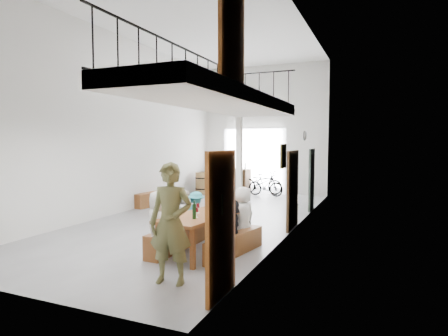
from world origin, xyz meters
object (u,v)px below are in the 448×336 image
at_px(host_standing, 171,223).
at_px(side_bench, 155,199).
at_px(tasting_table, 205,217).
at_px(bench_inner, 180,237).
at_px(serving_counter, 229,180).
at_px(bicycle_near, 262,182).
at_px(oak_barrel, 203,183).

bearing_deg(host_standing, side_bench, 116.04).
xyz_separation_m(tasting_table, bench_inner, (-0.61, 0.04, -0.47)).
bearing_deg(serving_counter, side_bench, -95.44).
relative_size(host_standing, bicycle_near, 1.02).
bearing_deg(side_bench, oak_barrel, 85.53).
xyz_separation_m(host_standing, bicycle_near, (-1.70, 10.33, -0.46)).
bearing_deg(side_bench, bicycle_near, 59.35).
relative_size(tasting_table, bicycle_near, 1.26).
relative_size(side_bench, serving_counter, 0.88).
bearing_deg(bicycle_near, serving_counter, 94.88).
height_order(side_bench, host_standing, host_standing).
xyz_separation_m(tasting_table, oak_barrel, (-3.78, 7.58, -0.24)).
bearing_deg(oak_barrel, bicycle_near, 24.24).
height_order(host_standing, bicycle_near, host_standing).
xyz_separation_m(oak_barrel, bicycle_near, (2.31, 1.04, 0.03)).
distance_m(oak_barrel, host_standing, 10.13).
distance_m(serving_counter, bicycle_near, 1.55).
relative_size(bench_inner, bicycle_near, 1.11).
xyz_separation_m(serving_counter, bicycle_near, (1.55, -0.05, -0.03)).
relative_size(tasting_table, serving_counter, 1.20).
xyz_separation_m(bench_inner, bicycle_near, (-0.87, 8.58, 0.25)).
relative_size(serving_counter, bicycle_near, 1.05).
bearing_deg(oak_barrel, serving_counter, 55.25).
xyz_separation_m(bench_inner, serving_counter, (-2.42, 8.63, 0.28)).
xyz_separation_m(bench_inner, host_standing, (0.84, -1.74, 0.72)).
height_order(tasting_table, bench_inner, tasting_table).
distance_m(tasting_table, bicycle_near, 8.75).
xyz_separation_m(bench_inner, oak_barrel, (-3.17, 7.55, 0.22)).
relative_size(bench_inner, side_bench, 1.21).
relative_size(tasting_table, oak_barrel, 2.56).
height_order(oak_barrel, bicycle_near, bicycle_near).
distance_m(host_standing, bicycle_near, 10.48).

